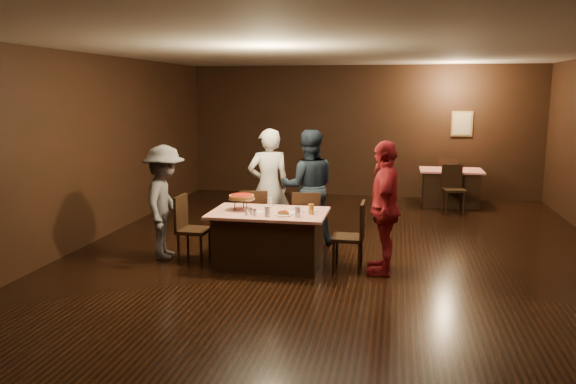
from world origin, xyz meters
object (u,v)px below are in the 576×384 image
(glass_back, at_px, (270,202))
(diner_grey_knit, at_px, (165,202))
(chair_end_right, at_px, (348,236))
(pizza_stand, at_px, (242,197))
(chair_back_far, at_px, (448,179))
(plate_empty, at_px, (310,210))
(glass_front_right, at_px, (298,212))
(glass_front_left, at_px, (267,211))
(diner_navy_hoodie, at_px, (308,187))
(chair_far_left, at_px, (254,219))
(diner_red_shirt, at_px, (384,208))
(chair_end_left, at_px, (194,229))
(chair_far_right, at_px, (306,221))
(glass_amber, at_px, (311,209))
(main_table, at_px, (269,239))
(chair_back_near, at_px, (454,189))
(back_table, at_px, (450,187))
(diner_white_jacket, at_px, (269,186))

(glass_back, bearing_deg, diner_grey_knit, -172.34)
(chair_end_right, distance_m, pizza_stand, 1.57)
(chair_back_far, distance_m, plate_empty, 5.82)
(plate_empty, distance_m, glass_front_right, 0.42)
(plate_empty, xyz_separation_m, glass_front_left, (-0.50, -0.45, 0.06))
(diner_navy_hoodie, distance_m, pizza_stand, 1.47)
(diner_navy_hoodie, xyz_separation_m, plate_empty, (0.20, -1.16, -0.13))
(chair_far_left, xyz_separation_m, diner_red_shirt, (1.98, -0.77, 0.42))
(glass_front_right, height_order, glass_back, same)
(chair_end_left, distance_m, diner_red_shirt, 2.71)
(chair_far_left, relative_size, glass_back, 6.79)
(chair_far_right, bearing_deg, plate_empty, 94.18)
(glass_amber, bearing_deg, main_table, 175.24)
(chair_back_far, height_order, glass_back, chair_back_far)
(chair_far_left, xyz_separation_m, chair_back_near, (3.27, 3.43, 0.00))
(plate_empty, distance_m, glass_amber, 0.22)
(chair_back_far, bearing_deg, chair_end_right, 85.61)
(back_table, height_order, diner_grey_knit, diner_grey_knit)
(chair_end_left, height_order, chair_back_near, same)
(diner_grey_knit, height_order, diner_red_shirt, diner_red_shirt)
(chair_end_left, relative_size, glass_back, 6.79)
(chair_back_far, xyz_separation_m, diner_navy_hoodie, (-2.52, -4.17, 0.44))
(chair_far_right, distance_m, chair_end_right, 1.03)
(main_table, distance_m, glass_front_right, 0.69)
(diner_grey_knit, bearing_deg, pizza_stand, -101.48)
(glass_front_left, xyz_separation_m, glass_amber, (0.55, 0.25, 0.00))
(chair_back_far, bearing_deg, diner_navy_hoodie, 72.34)
(chair_end_left, bearing_deg, glass_front_right, -97.26)
(chair_far_right, height_order, diner_red_shirt, diner_red_shirt)
(diner_white_jacket, bearing_deg, glass_amber, 100.36)
(chair_end_left, relative_size, plate_empty, 3.80)
(diner_white_jacket, distance_m, glass_amber, 1.54)
(main_table, relative_size, diner_red_shirt, 0.90)
(chair_far_right, height_order, chair_back_near, same)
(back_table, bearing_deg, chair_far_right, -120.87)
(chair_back_far, distance_m, glass_front_right, 6.23)
(chair_end_left, xyz_separation_m, diner_navy_hoodie, (1.45, 1.31, 0.44))
(glass_front_right, bearing_deg, chair_back_far, 67.12)
(chair_far_right, relative_size, glass_front_right, 6.79)
(chair_end_left, height_order, diner_navy_hoodie, diner_navy_hoodie)
(diner_grey_knit, relative_size, glass_front_right, 11.80)
(chair_far_right, distance_m, chair_end_left, 1.68)
(chair_end_left, relative_size, pizza_stand, 2.50)
(pizza_stand, bearing_deg, glass_front_left, -37.87)
(diner_white_jacket, distance_m, diner_grey_knit, 1.71)
(chair_far_right, xyz_separation_m, glass_amber, (0.20, -0.80, 0.37))
(diner_grey_knit, bearing_deg, plate_empty, -97.77)
(chair_far_left, relative_size, chair_back_near, 1.00)
(chair_far_right, relative_size, pizza_stand, 2.50)
(glass_back, bearing_deg, diner_red_shirt, -11.14)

